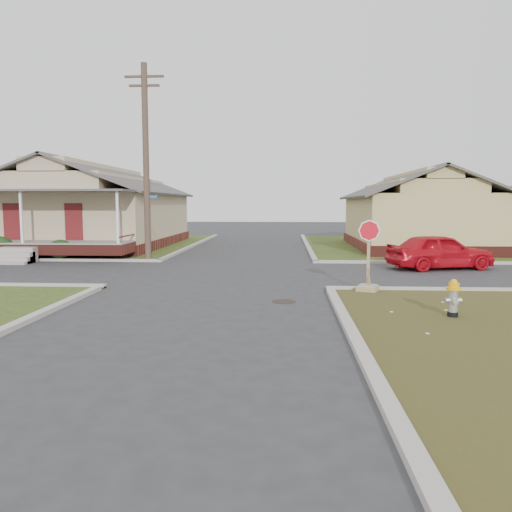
# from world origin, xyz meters

# --- Properties ---
(ground) EXTENTS (120.00, 120.00, 0.00)m
(ground) POSITION_xyz_m (0.00, 0.00, 0.00)
(ground) COLOR #2D2D2F
(ground) RESTS_ON ground
(verge_far_left) EXTENTS (19.00, 19.00, 0.05)m
(verge_far_left) POSITION_xyz_m (-13.00, 18.00, 0.03)
(verge_far_left) COLOR #2A3F16
(verge_far_left) RESTS_ON ground
(curbs) EXTENTS (80.00, 40.00, 0.12)m
(curbs) POSITION_xyz_m (0.00, 5.00, 0.00)
(curbs) COLOR #AEA79D
(curbs) RESTS_ON ground
(manhole) EXTENTS (0.64, 0.64, 0.01)m
(manhole) POSITION_xyz_m (2.20, -0.50, 0.01)
(manhole) COLOR black
(manhole) RESTS_ON ground
(corner_house) EXTENTS (10.10, 15.50, 5.30)m
(corner_house) POSITION_xyz_m (-10.00, 16.68, 2.28)
(corner_house) COLOR maroon
(corner_house) RESTS_ON ground
(side_house_yellow) EXTENTS (7.60, 11.60, 4.70)m
(side_house_yellow) POSITION_xyz_m (10.00, 16.50, 2.19)
(side_house_yellow) COLOR maroon
(side_house_yellow) RESTS_ON ground
(utility_pole) EXTENTS (1.80, 0.28, 9.00)m
(utility_pole) POSITION_xyz_m (-4.20, 8.90, 4.66)
(utility_pole) COLOR #412E25
(utility_pole) RESTS_ON ground
(fire_hydrant) EXTENTS (0.33, 0.33, 0.89)m
(fire_hydrant) POSITION_xyz_m (6.15, -2.28, 0.54)
(fire_hydrant) COLOR black
(fire_hydrant) RESTS_ON ground
(stop_sign) EXTENTS (0.61, 0.60, 2.15)m
(stop_sign) POSITION_xyz_m (4.73, 1.12, 0.51)
(stop_sign) COLOR #A37B58
(stop_sign) RESTS_ON ground
(red_sedan) EXTENTS (4.58, 2.71, 1.46)m
(red_sedan) POSITION_xyz_m (8.56, 6.79, 0.73)
(red_sedan) COLOR red
(red_sedan) RESTS_ON ground
(hedge_right) EXTENTS (1.29, 1.06, 0.99)m
(hedge_right) POSITION_xyz_m (-8.40, 8.89, 0.54)
(hedge_right) COLOR #163513
(hedge_right) RESTS_ON verge_far_left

